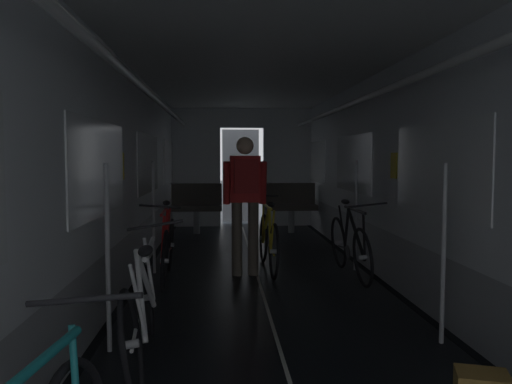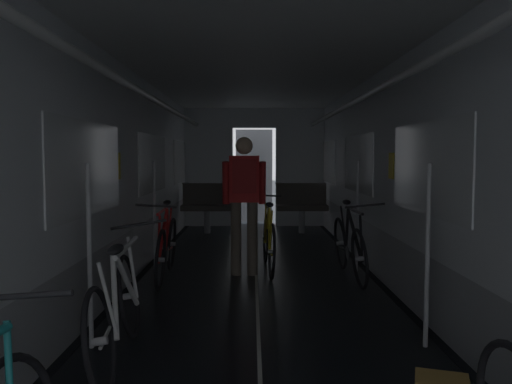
{
  "view_description": "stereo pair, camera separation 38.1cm",
  "coord_description": "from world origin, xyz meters",
  "px_view_note": "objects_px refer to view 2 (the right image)",
  "views": [
    {
      "loc": [
        -0.43,
        -1.72,
        1.44
      ],
      "look_at": [
        0.0,
        4.7,
        1.01
      ],
      "focal_mm": 36.23,
      "sensor_mm": 36.0,
      "label": 1
    },
    {
      "loc": [
        -0.05,
        -1.73,
        1.44
      ],
      "look_at": [
        0.0,
        4.7,
        1.01
      ],
      "focal_mm": 36.23,
      "sensor_mm": 36.0,
      "label": 2
    }
  ],
  "objects_px": {
    "bicycle_red": "(166,247)",
    "person_cyclist_aisle": "(244,193)",
    "bench_seat_far_left": "(207,203)",
    "bench_seat_far_right": "(301,203)",
    "bicycle_white": "(117,309)",
    "bicycle_black": "(349,246)",
    "bicycle_yellow_in_aisle": "(269,241)"
  },
  "relations": [
    {
      "from": "bench_seat_far_right",
      "to": "bicycle_red",
      "type": "relative_size",
      "value": 0.58
    },
    {
      "from": "bicycle_black",
      "to": "person_cyclist_aisle",
      "type": "height_order",
      "value": "person_cyclist_aisle"
    },
    {
      "from": "bicycle_yellow_in_aisle",
      "to": "bicycle_white",
      "type": "bearing_deg",
      "value": -111.57
    },
    {
      "from": "bench_seat_far_left",
      "to": "bicycle_yellow_in_aisle",
      "type": "bearing_deg",
      "value": -72.2
    },
    {
      "from": "bench_seat_far_right",
      "to": "bicycle_white",
      "type": "xyz_separation_m",
      "value": [
        -1.9,
        -6.25,
        -0.19
      ]
    },
    {
      "from": "bicycle_black",
      "to": "bench_seat_far_right",
      "type": "bearing_deg",
      "value": 93.29
    },
    {
      "from": "bicycle_red",
      "to": "person_cyclist_aisle",
      "type": "xyz_separation_m",
      "value": [
        0.92,
        0.18,
        0.63
      ]
    },
    {
      "from": "person_cyclist_aisle",
      "to": "bicycle_black",
      "type": "bearing_deg",
      "value": -6.54
    },
    {
      "from": "bicycle_yellow_in_aisle",
      "to": "bench_seat_far_left",
      "type": "bearing_deg",
      "value": 107.8
    },
    {
      "from": "bicycle_white",
      "to": "bicycle_black",
      "type": "bearing_deg",
      "value": 50.1
    },
    {
      "from": "bench_seat_far_right",
      "to": "bench_seat_far_left",
      "type": "bearing_deg",
      "value": 180.0
    },
    {
      "from": "bench_seat_far_left",
      "to": "bench_seat_far_right",
      "type": "distance_m",
      "value": 1.8
    },
    {
      "from": "bicycle_red",
      "to": "bicycle_black",
      "type": "height_order",
      "value": "bicycle_black"
    },
    {
      "from": "bicycle_black",
      "to": "bench_seat_far_left",
      "type": "bearing_deg",
      "value": 118.4
    },
    {
      "from": "bench_seat_far_left",
      "to": "bicycle_white",
      "type": "distance_m",
      "value": 6.25
    },
    {
      "from": "bicycle_white",
      "to": "person_cyclist_aisle",
      "type": "distance_m",
      "value": 2.87
    },
    {
      "from": "bicycle_red",
      "to": "bicycle_white",
      "type": "height_order",
      "value": "bicycle_white"
    },
    {
      "from": "bicycle_black",
      "to": "person_cyclist_aisle",
      "type": "bearing_deg",
      "value": 173.46
    },
    {
      "from": "bicycle_red",
      "to": "bicycle_white",
      "type": "distance_m",
      "value": 2.49
    },
    {
      "from": "bench_seat_far_right",
      "to": "bicycle_black",
      "type": "distance_m",
      "value": 3.74
    },
    {
      "from": "bench_seat_far_left",
      "to": "person_cyclist_aisle",
      "type": "relative_size",
      "value": 0.58
    },
    {
      "from": "bicycle_white",
      "to": "person_cyclist_aisle",
      "type": "relative_size",
      "value": 1.01
    },
    {
      "from": "bench_seat_far_right",
      "to": "bicycle_red",
      "type": "distance_m",
      "value": 4.24
    },
    {
      "from": "bench_seat_far_left",
      "to": "bench_seat_far_right",
      "type": "bearing_deg",
      "value": 0.0
    },
    {
      "from": "bicycle_yellow_in_aisle",
      "to": "bicycle_red",
      "type": "bearing_deg",
      "value": -160.07
    },
    {
      "from": "bench_seat_far_right",
      "to": "person_cyclist_aisle",
      "type": "xyz_separation_m",
      "value": [
        -1.04,
        -3.58,
        0.45
      ]
    },
    {
      "from": "bicycle_black",
      "to": "person_cyclist_aisle",
      "type": "relative_size",
      "value": 1.0
    },
    {
      "from": "bicycle_yellow_in_aisle",
      "to": "bicycle_black",
      "type": "bearing_deg",
      "value": -23.41
    },
    {
      "from": "bench_seat_far_right",
      "to": "bicycle_black",
      "type": "bearing_deg",
      "value": -86.71
    },
    {
      "from": "bench_seat_far_left",
      "to": "bicycle_red",
      "type": "height_order",
      "value": "bench_seat_far_left"
    },
    {
      "from": "bicycle_red",
      "to": "person_cyclist_aisle",
      "type": "distance_m",
      "value": 1.13
    },
    {
      "from": "bench_seat_far_left",
      "to": "person_cyclist_aisle",
      "type": "xyz_separation_m",
      "value": [
        0.76,
        -3.58,
        0.45
      ]
    }
  ]
}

